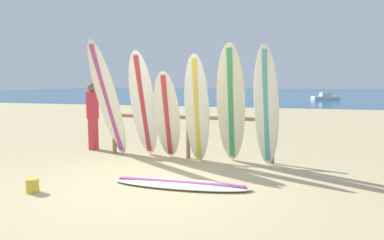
{
  "coord_description": "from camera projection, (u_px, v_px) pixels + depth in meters",
  "views": [
    {
      "loc": [
        2.07,
        -4.82,
        1.63
      ],
      "look_at": [
        0.05,
        2.41,
        0.81
      ],
      "focal_mm": 31.63,
      "sensor_mm": 36.0,
      "label": 1
    }
  ],
  "objects": [
    {
      "name": "surfboard_leaning_center",
      "position": [
        197.0,
        110.0,
        6.76
      ],
      "size": [
        0.53,
        0.61,
        2.2
      ],
      "color": "silver",
      "rests_on": "ground"
    },
    {
      "name": "surfboard_leaning_right",
      "position": [
        266.0,
        107.0,
        6.41
      ],
      "size": [
        0.58,
        0.71,
        2.34
      ],
      "color": "silver",
      "rests_on": "ground"
    },
    {
      "name": "surfboard_rack",
      "position": [
        188.0,
        126.0,
        7.28
      ],
      "size": [
        3.65,
        0.09,
        1.05
      ],
      "color": "olive",
      "rests_on": "ground"
    },
    {
      "name": "surfboard_lying_on_sand",
      "position": [
        180.0,
        184.0,
        5.36
      ],
      "size": [
        2.27,
        0.61,
        0.08
      ],
      "color": "white",
      "rests_on": "ground"
    },
    {
      "name": "ground_plane",
      "position": [
        148.0,
        187.0,
        5.35
      ],
      "size": [
        120.0,
        120.0,
        0.0
      ],
      "primitive_type": "plane",
      "color": "tan"
    },
    {
      "name": "surfboard_leaning_center_left",
      "position": [
        167.0,
        116.0,
        7.04
      ],
      "size": [
        0.67,
        0.97,
        1.88
      ],
      "color": "silver",
      "rests_on": "ground"
    },
    {
      "name": "surfboard_leaning_left",
      "position": [
        143.0,
        106.0,
        7.24
      ],
      "size": [
        0.63,
        1.01,
        2.29
      ],
      "color": "white",
      "rests_on": "ground"
    },
    {
      "name": "surfboard_leaning_far_left",
      "position": [
        108.0,
        100.0,
        7.27
      ],
      "size": [
        0.68,
        1.15,
        2.52
      ],
      "color": "white",
      "rests_on": "ground"
    },
    {
      "name": "surfboard_leaning_center_right",
      "position": [
        231.0,
        105.0,
        6.68
      ],
      "size": [
        0.6,
        0.88,
        2.39
      ],
      "color": "beige",
      "rests_on": "ground"
    },
    {
      "name": "beachgoer_standing",
      "position": [
        93.0,
        113.0,
        8.23
      ],
      "size": [
        0.22,
        0.28,
        1.64
      ],
      "color": "#D8333F",
      "rests_on": "ground"
    },
    {
      "name": "sand_bucket",
      "position": [
        33.0,
        186.0,
        5.05
      ],
      "size": [
        0.19,
        0.19,
        0.21
      ],
      "primitive_type": "cylinder",
      "color": "gold",
      "rests_on": "ground"
    },
    {
      "name": "ocean_water",
      "position": [
        275.0,
        92.0,
        60.87
      ],
      "size": [
        120.0,
        80.0,
        0.01
      ],
      "primitive_type": "cube",
      "color": "navy",
      "rests_on": "ground"
    },
    {
      "name": "small_boat_offshore",
      "position": [
        325.0,
        97.0,
        32.95
      ],
      "size": [
        2.68,
        1.71,
        0.71
      ],
      "color": "silver",
      "rests_on": "ocean_water"
    }
  ]
}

